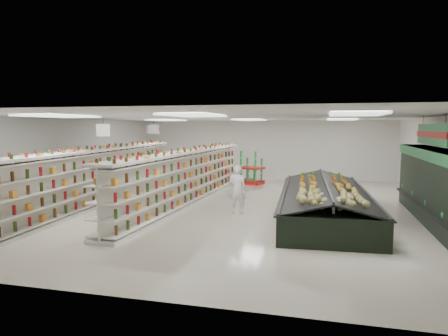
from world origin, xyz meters
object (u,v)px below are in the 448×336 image
(shopper_main, at_px, (237,189))
(shopper_background, at_px, (190,168))
(gondola_left, at_px, (102,178))
(produce_island, at_px, (325,200))
(gondola_center, at_px, (188,179))
(soda_endcap, at_px, (251,169))

(shopper_main, relative_size, shopper_background, 0.95)
(gondola_left, relative_size, produce_island, 1.53)
(produce_island, distance_m, shopper_main, 2.85)
(gondola_center, relative_size, soda_endcap, 7.50)
(produce_island, height_order, soda_endcap, soda_endcap)
(gondola_center, xyz_separation_m, shopper_main, (2.20, -1.32, -0.10))
(produce_island, xyz_separation_m, shopper_main, (-2.80, -0.40, 0.29))
(gondola_left, xyz_separation_m, shopper_main, (5.37, -0.65, -0.14))
(gondola_center, distance_m, shopper_background, 4.36)
(gondola_center, height_order, shopper_background, gondola_center)
(gondola_center, bearing_deg, shopper_main, -28.14)
(gondola_left, xyz_separation_m, produce_island, (8.18, -0.25, -0.43))
(produce_island, xyz_separation_m, soda_endcap, (-3.55, 6.38, 0.22))
(produce_island, height_order, shopper_background, shopper_background)
(gondola_center, bearing_deg, soda_endcap, 78.03)
(soda_endcap, bearing_deg, gondola_left, -127.01)
(gondola_center, height_order, soda_endcap, gondola_center)
(gondola_left, bearing_deg, shopper_main, -9.30)
(soda_endcap, height_order, shopper_main, shopper_main)
(produce_island, relative_size, shopper_background, 4.57)
(gondola_left, height_order, produce_island, gondola_left)
(shopper_main, bearing_deg, soda_endcap, -83.22)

